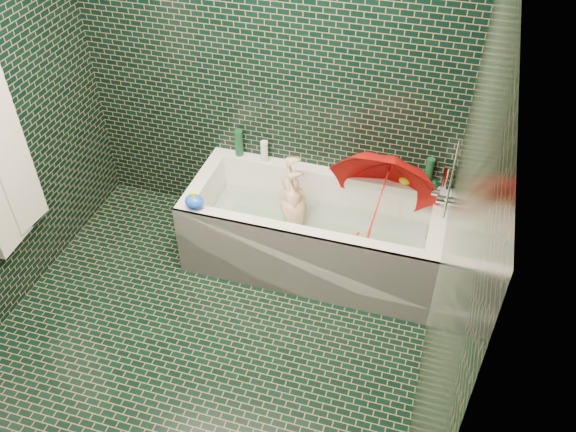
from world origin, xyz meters
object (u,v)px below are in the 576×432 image
(child, at_px, (296,219))
(rubber_duck, at_px, (406,180))
(bath_toy, at_px, (194,202))
(bathtub, at_px, (313,239))
(umbrella, at_px, (379,201))

(child, height_order, rubber_duck, rubber_duck)
(rubber_duck, distance_m, bath_toy, 1.41)
(bath_toy, bearing_deg, child, 11.32)
(bathtub, xyz_separation_m, bath_toy, (-0.71, -0.30, 0.39))
(rubber_duck, height_order, bath_toy, bath_toy)
(bathtub, bearing_deg, rubber_duck, 32.43)
(umbrella, xyz_separation_m, bath_toy, (-1.13, -0.36, 0.01))
(umbrella, bearing_deg, rubber_duck, 75.75)
(bathtub, height_order, child, bathtub)
(child, distance_m, bath_toy, 0.74)
(bathtub, height_order, rubber_duck, rubber_duck)
(rubber_duck, relative_size, bath_toy, 0.74)
(bathtub, relative_size, umbrella, 2.42)
(bath_toy, bearing_deg, bathtub, 2.71)
(child, xyz_separation_m, rubber_duck, (0.68, 0.29, 0.28))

